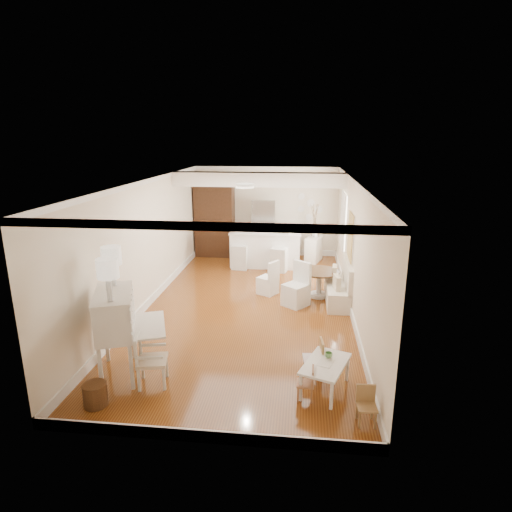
% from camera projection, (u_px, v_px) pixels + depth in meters
% --- Properties ---
extents(room, '(9.00, 9.04, 2.82)m').
position_uv_depth(room, '(252.00, 217.00, 9.40)').
color(room, brown).
rests_on(room, ground).
extents(secretary_bureau, '(1.40, 1.42, 1.39)m').
position_uv_depth(secretary_bureau, '(116.00, 334.00, 6.69)').
color(secretary_bureau, silver).
rests_on(secretary_bureau, ground).
extents(gustavian_armchair, '(0.57, 0.57, 0.83)m').
position_uv_depth(gustavian_armchair, '(152.00, 360.00, 6.49)').
color(gustavian_armchair, silver).
rests_on(gustavian_armchair, ground).
extents(wicker_basket, '(0.43, 0.43, 0.33)m').
position_uv_depth(wicker_basket, '(95.00, 395.00, 6.03)').
color(wicker_basket, '#54331A').
rests_on(wicker_basket, ground).
extents(kids_table, '(0.83, 1.05, 0.46)m').
position_uv_depth(kids_table, '(325.00, 377.00, 6.37)').
color(kids_table, white).
rests_on(kids_table, ground).
extents(kids_chair_a, '(0.25, 0.25, 0.51)m').
position_uv_depth(kids_chair_a, '(305.00, 383.00, 6.16)').
color(kids_chair_a, '#9A6746').
rests_on(kids_chair_a, ground).
extents(kids_chair_b, '(0.33, 0.33, 0.63)m').
position_uv_depth(kids_chair_b, '(313.00, 358.00, 6.73)').
color(kids_chair_b, '#AD854E').
rests_on(kids_chair_b, ground).
extents(kids_chair_c, '(0.27, 0.27, 0.53)m').
position_uv_depth(kids_chair_c, '(367.00, 406.00, 5.61)').
color(kids_chair_c, '#9B7446').
rests_on(kids_chair_c, ground).
extents(banquette, '(0.52, 1.60, 0.98)m').
position_uv_depth(banquette, '(337.00, 282.00, 9.77)').
color(banquette, silver).
rests_on(banquette, ground).
extents(dining_table, '(0.95, 0.95, 0.65)m').
position_uv_depth(dining_table, '(319.00, 284.00, 10.12)').
color(dining_table, '#492E17').
rests_on(dining_table, ground).
extents(slip_chair_near, '(0.67, 0.68, 0.99)m').
position_uv_depth(slip_chair_near, '(296.00, 285.00, 9.55)').
color(slip_chair_near, white).
rests_on(slip_chair_near, ground).
extents(slip_chair_far, '(0.56, 0.55, 0.84)m').
position_uv_depth(slip_chair_far, '(268.00, 277.00, 10.30)').
color(slip_chair_far, white).
rests_on(slip_chair_far, ground).
extents(breakfast_counter, '(2.05, 0.65, 1.03)m').
position_uv_depth(breakfast_counter, '(265.00, 250.00, 12.45)').
color(breakfast_counter, white).
rests_on(breakfast_counter, ground).
extents(bar_stool_left, '(0.48, 0.48, 1.11)m').
position_uv_depth(bar_stool_left, '(240.00, 250.00, 12.26)').
color(bar_stool_left, silver).
rests_on(bar_stool_left, ground).
extents(bar_stool_right, '(0.51, 0.51, 1.08)m').
position_uv_depth(bar_stool_right, '(279.00, 253.00, 12.02)').
color(bar_stool_right, silver).
rests_on(bar_stool_right, ground).
extents(pantry_cabinet, '(1.20, 0.60, 2.30)m').
position_uv_depth(pantry_cabinet, '(215.00, 220.00, 13.49)').
color(pantry_cabinet, '#381E11').
rests_on(pantry_cabinet, ground).
extents(fridge, '(0.75, 0.65, 1.80)m').
position_uv_depth(fridge, '(275.00, 229.00, 13.33)').
color(fridge, silver).
rests_on(fridge, ground).
extents(sideboard, '(0.58, 0.87, 0.76)m').
position_uv_depth(sideboard, '(314.00, 249.00, 13.03)').
color(sideboard, white).
rests_on(sideboard, ground).
extents(pencil_cup, '(0.11, 0.11, 0.09)m').
position_uv_depth(pencil_cup, '(329.00, 355.00, 6.45)').
color(pencil_cup, '#68A560').
rests_on(pencil_cup, kids_table).
extents(branch_vase, '(0.23, 0.23, 0.19)m').
position_uv_depth(branch_vase, '(315.00, 234.00, 12.88)').
color(branch_vase, white).
rests_on(branch_vase, sideboard).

